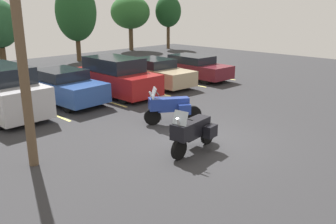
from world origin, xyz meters
The scene contains 13 objects.
ground centered at (0.00, 0.00, -0.05)m, with size 44.00×44.00×0.10m, color #2D2D30.
motorcycle_touring centered at (-0.96, -0.46, 0.66)m, with size 2.12×0.98×1.40m.
motorcycle_second centered at (0.53, 1.83, 0.64)m, with size 1.86×1.35×1.39m.
parking_stripes centered at (-0.54, 7.16, 0.00)m, with size 19.27×4.89×0.01m.
car_silver centered at (-3.30, 7.36, 0.97)m, with size 1.99×4.79×1.97m.
car_blue centered at (-0.62, 7.38, 0.73)m, with size 2.04×4.47×1.48m.
car_red centered at (1.94, 6.90, 0.88)m, with size 1.97×4.74×1.81m.
car_tan centered at (4.82, 7.18, 0.69)m, with size 2.14×5.00×1.44m.
car_maroon centered at (7.69, 6.88, 0.69)m, with size 1.97×4.93×1.37m.
utility_pole centered at (-4.63, 2.06, 3.83)m, with size 1.80×0.27×7.33m.
tree_far_right centered at (14.43, 20.55, 3.61)m, with size 3.75×3.75×5.20m.
tree_center_right centered at (6.85, 17.93, 3.76)m, with size 3.10×3.10×6.00m.
tree_center_left centered at (18.00, 18.92, 3.67)m, with size 2.57×2.57×5.24m.
Camera 1 is at (-8.47, -6.77, 4.14)m, focal length 38.07 mm.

